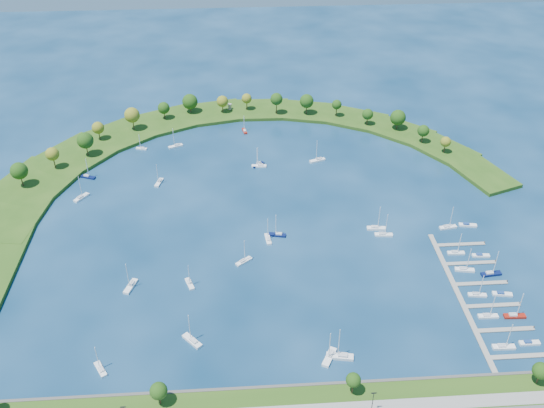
{
  "coord_description": "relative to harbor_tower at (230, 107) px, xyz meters",
  "views": [
    {
      "loc": [
        -10.83,
        -233.83,
        169.81
      ],
      "look_at": [
        5.0,
        5.0,
        4.0
      ],
      "focal_mm": 38.93,
      "sensor_mm": 36.0,
      "label": 1
    }
  ],
  "objects": [
    {
      "name": "breakwater_trees",
      "position": [
        -6.98,
        -30.97,
        6.41
      ],
      "size": [
        238.02,
        91.64,
        14.3
      ],
      "color": "#382314",
      "rests_on": "breakwater"
    },
    {
      "name": "docked_boat_9",
      "position": [
        111.07,
        -154.63,
        -3.4
      ],
      "size": [
        7.91,
        2.77,
        1.58
      ],
      "rotation": [
        0.0,
        0.0,
        -0.08
      ],
      "color": "white",
      "rests_on": "ground"
    },
    {
      "name": "docked_boat_5",
      "position": [
        111.07,
        -179.51,
        -3.38
      ],
      "size": [
        8.28,
        3.51,
        1.64
      ],
      "rotation": [
        0.0,
        0.0,
        -0.16
      ],
      "color": "white",
      "rests_on": "ground"
    },
    {
      "name": "moored_boat_18",
      "position": [
        -15.65,
        -196.73,
        -3.03
      ],
      "size": [
        8.07,
        8.51,
        13.48
      ],
      "rotation": [
        0.0,
        0.0,
        2.31
      ],
      "color": "white",
      "rests_on": "ground"
    },
    {
      "name": "docked_boat_6",
      "position": [
        100.6,
        -163.6,
        -3.07
      ],
      "size": [
        8.59,
        3.72,
        12.23
      ],
      "rotation": [
        0.0,
        0.0,
        -0.17
      ],
      "color": "white",
      "rests_on": "ground"
    },
    {
      "name": "docked_boat_4",
      "position": [
        100.61,
        -179.33,
        -3.1
      ],
      "size": [
        7.73,
        3.05,
        11.06
      ],
      "rotation": [
        0.0,
        0.0,
        -0.13
      ],
      "color": "white",
      "rests_on": "ground"
    },
    {
      "name": "docked_boat_2",
      "position": [
        100.61,
        -191.46,
        -3.08
      ],
      "size": [
        7.98,
        2.4,
        11.65
      ],
      "rotation": [
        0.0,
        0.0,
        -0.02
      ],
      "color": "white",
      "rests_on": "ground"
    },
    {
      "name": "docked_boat_8",
      "position": [
        100.61,
        -152.04,
        -3.09
      ],
      "size": [
        7.77,
        2.54,
        11.27
      ],
      "rotation": [
        0.0,
        0.0,
        -0.05
      ],
      "color": "white",
      "rests_on": "ground"
    },
    {
      "name": "dock_system",
      "position": [
        100.38,
        -178.93,
        -3.63
      ],
      "size": [
        24.28,
        82.0,
        1.6
      ],
      "color": "gray",
      "rests_on": "ground"
    },
    {
      "name": "moored_boat_17",
      "position": [
        -47.98,
        -207.99,
        -3.09
      ],
      "size": [
        5.91,
        7.84,
        11.51
      ],
      "rotation": [
        0.0,
        0.0,
        2.11
      ],
      "color": "white",
      "rests_on": "ground"
    },
    {
      "name": "moored_boat_4",
      "position": [
        70.99,
        -136.71,
        -3.06
      ],
      "size": [
        8.54,
        3.1,
        12.29
      ],
      "rotation": [
        0.0,
        0.0,
        6.19
      ],
      "color": "white",
      "rests_on": "ground"
    },
    {
      "name": "moored_boat_6",
      "position": [
        -77.25,
        -75.69,
        -3.07
      ],
      "size": [
        8.47,
        5.08,
        12.04
      ],
      "rotation": [
        0.0,
        0.0,
        5.92
      ],
      "color": "#0B1545",
      "rests_on": "ground"
    },
    {
      "name": "docked_boat_0",
      "position": [
        100.6,
        -207.39,
        -3.06
      ],
      "size": [
        8.58,
        2.75,
        12.48
      ],
      "rotation": [
        0.0,
        0.0,
        -0.04
      ],
      "color": "white",
      "rests_on": "ground"
    },
    {
      "name": "moored_boat_11",
      "position": [
        68.57,
        -131.53,
        -3.04
      ],
      "size": [
        9.09,
        3.33,
        13.07
      ],
      "rotation": [
        0.0,
        0.0,
        -0.1
      ],
      "color": "white",
      "rests_on": "ground"
    },
    {
      "name": "moored_boat_13",
      "position": [
        16.68,
        -136.5,
        -3.08
      ],
      "size": [
        3.05,
        8.18,
        11.75
      ],
      "rotation": [
        0.0,
        0.0,
        1.67
      ],
      "color": "white",
      "rests_on": "ground"
    },
    {
      "name": "moored_boat_3",
      "position": [
        4.96,
        -151.67,
        -3.08
      ],
      "size": [
        7.73,
        6.63,
        11.77
      ],
      "rotation": [
        0.0,
        0.0,
        0.65
      ],
      "color": "white",
      "rests_on": "ground"
    },
    {
      "name": "moored_boat_7",
      "position": [
        -42.84,
        -164.6,
        -3.03
      ],
      "size": [
        5.37,
        9.46,
        13.42
      ],
      "rotation": [
        0.0,
        0.0,
        4.38
      ],
      "color": "white",
      "rests_on": "ground"
    },
    {
      "name": "moored_boat_10",
      "position": [
        21.24,
        -133.46,
        -3.08
      ],
      "size": [
        8.39,
        3.97,
        11.9
      ],
      "rotation": [
        0.0,
        0.0,
        2.92
      ],
      "color": "#0B1545",
      "rests_on": "ground"
    },
    {
      "name": "harbor_tower",
      "position": [
        0.0,
        0.0,
        0.0
      ],
      "size": [
        2.6,
        2.6,
        3.85
      ],
      "color": "gray",
      "rests_on": "breakwater"
    },
    {
      "name": "docked_boat_7",
      "position": [
        111.09,
        -167.07,
        -3.04
      ],
      "size": [
        9.08,
        3.42,
        13.02
      ],
      "rotation": [
        0.0,
        0.0,
        0.11
      ],
      "color": "#0B1545",
      "rests_on": "ground"
    },
    {
      "name": "moored_boat_5",
      "position": [
        48.98,
        -66.41,
        -3.03
      ],
      "size": [
        9.37,
        5.44,
        13.3
      ],
      "rotation": [
        0.0,
        0.0,
        3.49
      ],
      "color": "white",
      "rests_on": "ground"
    },
    {
      "name": "docked_boat_10",
      "position": [
        103.0,
        -132.97,
        -3.07
      ],
      "size": [
        8.58,
        3.52,
        12.24
      ],
      "rotation": [
        0.0,
        0.0,
        0.15
      ],
      "color": "white",
      "rests_on": "ground"
    },
    {
      "name": "docked_boat_11",
      "position": [
        112.96,
        -131.91,
        -3.36
      ],
      "size": [
        8.57,
        3.68,
        1.69
      ],
      "rotation": [
        0.0,
        0.0,
        -0.17
      ],
      "color": "white",
      "rests_on": "ground"
    },
    {
      "name": "moored_boat_12",
      "position": [
        -76.79,
        -95.8,
        -3.04
      ],
      "size": [
        7.29,
        8.69,
        13.13
      ],
      "rotation": [
        0.0,
        0.0,
        0.94
      ],
      "color": "white",
      "rests_on": "ground"
    },
    {
      "name": "docked_boat_1",
      "position": [
        111.07,
        -206.07,
        -3.39
      ],
      "size": [
        7.83,
        2.29,
        1.59
      ],
      "rotation": [
        0.0,
        0.0,
        -0.01
      ],
      "color": "white",
      "rests_on": "ground"
    },
    {
      "name": "moored_boat_16",
      "position": [
        -32.18,
        -44.53,
        -3.06
      ],
      "size": [
        8.66,
        5.49,
        12.37
      ],
      "rotation": [
        0.0,
        0.0,
        3.55
      ],
      "color": "white",
      "rests_on": "ground"
    },
    {
      "name": "moored_boat_9",
      "position": [
        -51.96,
        -45.88,
        -3.13
      ],
      "size": [
        6.75,
        3.37,
        9.56
      ],
      "rotation": [
        0.0,
        0.0,
        2.89
      ],
      "color": "white",
      "rests_on": "ground"
    },
    {
      "name": "moored_boat_19",
      "position": [
        -38.35,
        -83.81,
        -3.07
      ],
      "size": [
        4.35,
        8.5,
        12.04
      ],
      "rotation": [
        0.0,
        0.0,
        4.45
      ],
      "color": "white",
      "rests_on": "ground"
    },
    {
      "name": "ground",
      "position": [
        15.08,
        -117.93,
        -3.98
      ],
      "size": [
        700.0,
        700.0,
        0.0
      ],
      "primitive_type": "plane",
      "color": "#072744",
      "rests_on": "ground"
    },
    {
      "name": "moored_boat_0",
      "position": [
        -18.24,
        -164.69,
        -3.1
      ],
      "size": [
        4.58,
        7.84,
        11.13
      ],
      "rotation": [
        0.0,
        0.0,
        5.06
      ],
      "color": "white",
      "rests_on": "ground"
    },
    {
      "name": "moored_boat_2",
      "position": [
        15.73,
        -70.35,
        -3.07
      ],
      "size": [
        8.3,
        2.78,
        12.03
      ],
      "rotation": [
        0.0,
        0.0,
        3.08
      ],
      "color": "white",
      "rests_on": "ground"
    },
    {
      "name": "moored_boat_8",
      "position": [
        34.93,
        -207.84,
        -3.02
      ],
      "size": [
        6.74,
        9.5,
        13.77
      ],
      "rotation": [
        0.0,
        0.0,
        4.22
      ],
      "color": "white",
      "rests_on": "ground"
    },
    {
      "name": "docked_boat_3",
      "position": [
        111.09,
        -192.13,
        -3.05
      ],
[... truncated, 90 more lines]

